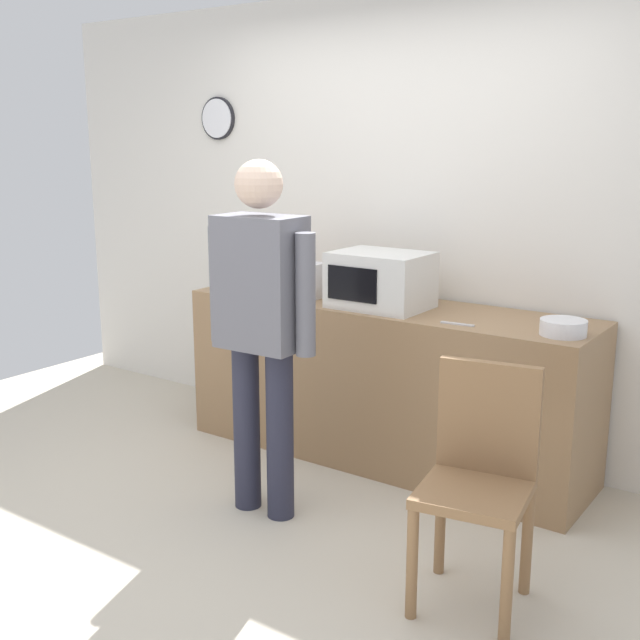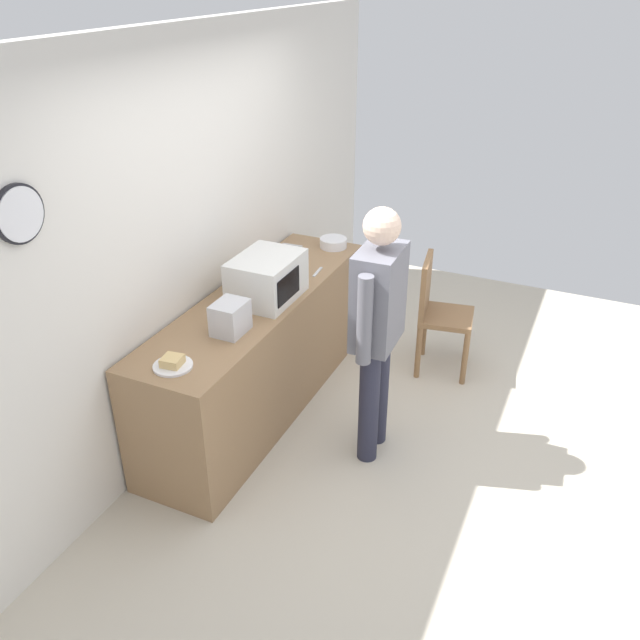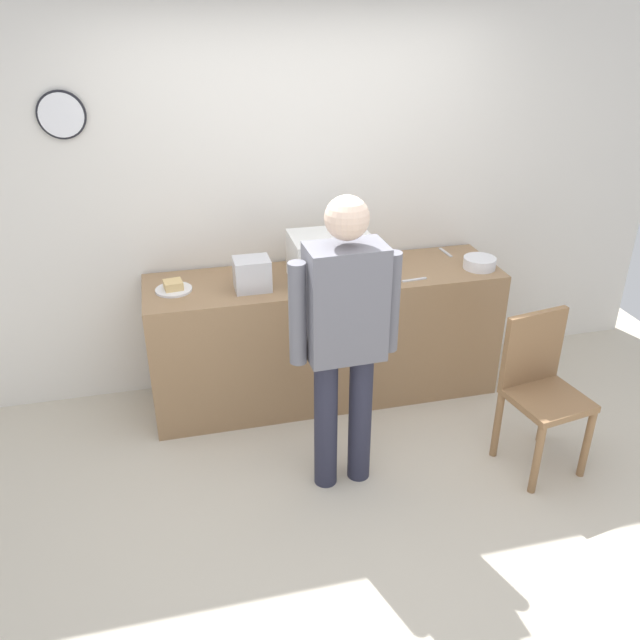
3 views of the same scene
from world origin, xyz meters
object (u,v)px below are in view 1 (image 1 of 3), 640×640
(sandwich_plate, at_px, (249,283))
(wooden_chair, at_px, (480,473))
(toaster, at_px, (303,280))
(salad_bowl, at_px, (563,327))
(spoon_utensil, at_px, (457,324))
(fork_utensil, at_px, (563,319))
(microwave, at_px, (381,280))
(person_standing, at_px, (261,314))

(sandwich_plate, bearing_deg, wooden_chair, -26.67)
(wooden_chair, bearing_deg, toaster, 148.97)
(salad_bowl, xyz_separation_m, spoon_utensil, (-0.49, -0.09, -0.03))
(salad_bowl, distance_m, wooden_chair, 0.97)
(salad_bowl, distance_m, fork_utensil, 0.33)
(fork_utensil, bearing_deg, wooden_chair, -85.21)
(microwave, bearing_deg, sandwich_plate, 175.87)
(microwave, relative_size, fork_utensil, 2.94)
(microwave, bearing_deg, fork_utensil, 16.48)
(microwave, bearing_deg, person_standing, -99.69)
(fork_utensil, bearing_deg, salad_bowl, -71.44)
(fork_utensil, relative_size, wooden_chair, 0.18)
(toaster, xyz_separation_m, person_standing, (0.36, -0.82, -0.00))
(salad_bowl, xyz_separation_m, toaster, (-1.51, 0.02, 0.06))
(microwave, distance_m, spoon_utensil, 0.55)
(toaster, bearing_deg, spoon_utensil, -6.33)
(salad_bowl, distance_m, spoon_utensil, 0.50)
(microwave, height_order, spoon_utensil, microwave)
(spoon_utensil, height_order, person_standing, person_standing)
(fork_utensil, bearing_deg, sandwich_plate, -174.03)
(spoon_utensil, xyz_separation_m, person_standing, (-0.66, -0.71, 0.09))
(microwave, xyz_separation_m, toaster, (-0.50, -0.02, -0.05))
(spoon_utensil, bearing_deg, person_standing, -133.15)
(wooden_chair, bearing_deg, spoon_utensil, 121.57)
(microwave, relative_size, person_standing, 0.30)
(fork_utensil, height_order, wooden_chair, wooden_chair)
(microwave, bearing_deg, salad_bowl, -2.43)
(sandwich_plate, xyz_separation_m, person_standing, (0.84, -0.91, 0.08))
(spoon_utensil, bearing_deg, wooden_chair, -58.43)
(fork_utensil, relative_size, person_standing, 0.10)
(spoon_utensil, bearing_deg, toaster, 173.67)
(sandwich_plate, xyz_separation_m, wooden_chair, (1.99, -1.00, -0.39))
(microwave, distance_m, fork_utensil, 0.96)
(microwave, distance_m, toaster, 0.51)
(sandwich_plate, distance_m, person_standing, 1.24)
(salad_bowl, relative_size, toaster, 0.98)
(sandwich_plate, height_order, fork_utensil, sandwich_plate)
(microwave, bearing_deg, spoon_utensil, -14.31)
(microwave, height_order, sandwich_plate, microwave)
(wooden_chair, bearing_deg, salad_bowl, 89.72)
(spoon_utensil, distance_m, person_standing, 0.97)
(fork_utensil, xyz_separation_m, wooden_chair, (0.10, -1.20, -0.37))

